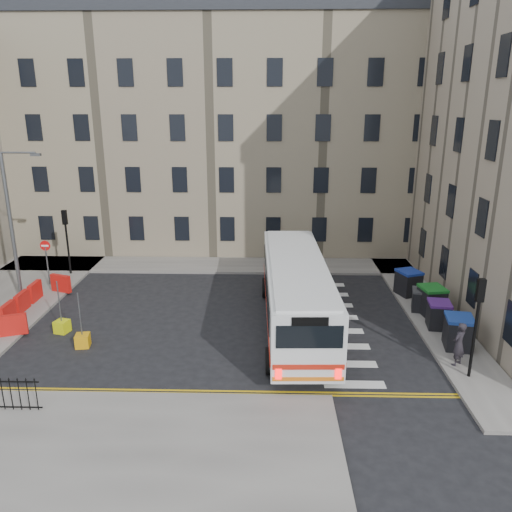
{
  "coord_description": "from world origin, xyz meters",
  "views": [
    {
      "loc": [
        0.59,
        -23.26,
        10.54
      ],
      "look_at": [
        -0.04,
        1.28,
        3.0
      ],
      "focal_mm": 35.0,
      "sensor_mm": 36.0,
      "label": 1
    }
  ],
  "objects_px": {
    "wheelie_bin_e": "(408,282)",
    "bollard_yellow": "(62,326)",
    "wheelie_bin_a": "(458,332)",
    "wheelie_bin_c": "(431,300)",
    "bus": "(296,291)",
    "wheelie_bin_d": "(421,300)",
    "wheelie_bin_b": "(439,315)",
    "pedestrian": "(459,344)",
    "streetlamp": "(11,226)",
    "bollard_chevron": "(83,341)"
  },
  "relations": [
    {
      "from": "wheelie_bin_c",
      "to": "wheelie_bin_e",
      "type": "xyz_separation_m",
      "value": [
        -0.47,
        2.69,
        -0.02
      ]
    },
    {
      "from": "streetlamp",
      "to": "bus",
      "type": "bearing_deg",
      "value": -10.77
    },
    {
      "from": "wheelie_bin_a",
      "to": "wheelie_bin_c",
      "type": "relative_size",
      "value": 1.01
    },
    {
      "from": "bollard_chevron",
      "to": "streetlamp",
      "type": "bearing_deg",
      "value": 135.76
    },
    {
      "from": "wheelie_bin_a",
      "to": "pedestrian",
      "type": "height_order",
      "value": "pedestrian"
    },
    {
      "from": "bollard_yellow",
      "to": "bollard_chevron",
      "type": "xyz_separation_m",
      "value": [
        1.52,
        -1.44,
        0.0
      ]
    },
    {
      "from": "wheelie_bin_d",
      "to": "bollard_yellow",
      "type": "bearing_deg",
      "value": -156.94
    },
    {
      "from": "bus",
      "to": "bollard_chevron",
      "type": "distance_m",
      "value": 10.06
    },
    {
      "from": "streetlamp",
      "to": "wheelie_bin_a",
      "type": "distance_m",
      "value": 22.82
    },
    {
      "from": "pedestrian",
      "to": "wheelie_bin_e",
      "type": "bearing_deg",
      "value": -131.64
    },
    {
      "from": "bollard_chevron",
      "to": "wheelie_bin_d",
      "type": "bearing_deg",
      "value": 14.57
    },
    {
      "from": "streetlamp",
      "to": "bus",
      "type": "distance_m",
      "value": 15.38
    },
    {
      "from": "wheelie_bin_b",
      "to": "bollard_chevron",
      "type": "bearing_deg",
      "value": -164.74
    },
    {
      "from": "wheelie_bin_d",
      "to": "bus",
      "type": "bearing_deg",
      "value": -149.39
    },
    {
      "from": "wheelie_bin_d",
      "to": "bollard_chevron",
      "type": "relative_size",
      "value": 2.04
    },
    {
      "from": "streetlamp",
      "to": "wheelie_bin_a",
      "type": "relative_size",
      "value": 5.45
    },
    {
      "from": "wheelie_bin_a",
      "to": "wheelie_bin_c",
      "type": "xyz_separation_m",
      "value": [
        -0.02,
        3.72,
        -0.0
      ]
    },
    {
      "from": "wheelie_bin_a",
      "to": "bollard_yellow",
      "type": "bearing_deg",
      "value": -174.46
    },
    {
      "from": "wheelie_bin_a",
      "to": "bollard_yellow",
      "type": "height_order",
      "value": "wheelie_bin_a"
    },
    {
      "from": "bus",
      "to": "wheelie_bin_d",
      "type": "relative_size",
      "value": 10.07
    },
    {
      "from": "wheelie_bin_b",
      "to": "pedestrian",
      "type": "relative_size",
      "value": 0.7
    },
    {
      "from": "wheelie_bin_b",
      "to": "wheelie_bin_e",
      "type": "xyz_separation_m",
      "value": [
        -0.3,
        4.35,
        0.05
      ]
    },
    {
      "from": "wheelie_bin_b",
      "to": "bollard_yellow",
      "type": "distance_m",
      "value": 18.09
    },
    {
      "from": "wheelie_bin_a",
      "to": "bollard_yellow",
      "type": "relative_size",
      "value": 2.49
    },
    {
      "from": "wheelie_bin_c",
      "to": "wheelie_bin_b",
      "type": "bearing_deg",
      "value": -105.03
    },
    {
      "from": "wheelie_bin_b",
      "to": "pedestrian",
      "type": "bearing_deg",
      "value": -88.09
    },
    {
      "from": "wheelie_bin_c",
      "to": "bus",
      "type": "bearing_deg",
      "value": -176.99
    },
    {
      "from": "wheelie_bin_a",
      "to": "pedestrian",
      "type": "relative_size",
      "value": 0.8
    },
    {
      "from": "wheelie_bin_a",
      "to": "wheelie_bin_d",
      "type": "xyz_separation_m",
      "value": [
        -0.43,
        4.14,
        -0.16
      ]
    },
    {
      "from": "bus",
      "to": "streetlamp",
      "type": "bearing_deg",
      "value": 167.54
    },
    {
      "from": "wheelie_bin_b",
      "to": "wheelie_bin_d",
      "type": "height_order",
      "value": "wheelie_bin_b"
    },
    {
      "from": "wheelie_bin_a",
      "to": "wheelie_bin_d",
      "type": "relative_size",
      "value": 1.22
    },
    {
      "from": "wheelie_bin_a",
      "to": "wheelie_bin_e",
      "type": "bearing_deg",
      "value": 104.12
    },
    {
      "from": "wheelie_bin_a",
      "to": "wheelie_bin_b",
      "type": "xyz_separation_m",
      "value": [
        -0.19,
        2.06,
        -0.08
      ]
    },
    {
      "from": "streetlamp",
      "to": "bollard_chevron",
      "type": "height_order",
      "value": "streetlamp"
    },
    {
      "from": "wheelie_bin_e",
      "to": "bollard_yellow",
      "type": "distance_m",
      "value": 18.49
    },
    {
      "from": "wheelie_bin_b",
      "to": "wheelie_bin_e",
      "type": "height_order",
      "value": "wheelie_bin_e"
    },
    {
      "from": "bus",
      "to": "wheelie_bin_b",
      "type": "height_order",
      "value": "bus"
    },
    {
      "from": "bollard_yellow",
      "to": "wheelie_bin_a",
      "type": "bearing_deg",
      "value": -4.22
    },
    {
      "from": "wheelie_bin_e",
      "to": "wheelie_bin_c",
      "type": "bearing_deg",
      "value": -101.04
    },
    {
      "from": "wheelie_bin_a",
      "to": "wheelie_bin_b",
      "type": "bearing_deg",
      "value": 104.93
    },
    {
      "from": "streetlamp",
      "to": "wheelie_bin_e",
      "type": "distance_m",
      "value": 21.83
    },
    {
      "from": "pedestrian",
      "to": "wheelie_bin_b",
      "type": "bearing_deg",
      "value": -137.02
    },
    {
      "from": "wheelie_bin_b",
      "to": "wheelie_bin_c",
      "type": "relative_size",
      "value": 0.89
    },
    {
      "from": "bus",
      "to": "wheelie_bin_c",
      "type": "relative_size",
      "value": 8.32
    },
    {
      "from": "bus",
      "to": "bollard_chevron",
      "type": "bearing_deg",
      "value": -168.44
    },
    {
      "from": "wheelie_bin_e",
      "to": "bus",
      "type": "bearing_deg",
      "value": -168.2
    },
    {
      "from": "wheelie_bin_e",
      "to": "bollard_yellow",
      "type": "xyz_separation_m",
      "value": [
        -17.77,
        -5.06,
        -0.56
      ]
    },
    {
      "from": "wheelie_bin_b",
      "to": "wheelie_bin_e",
      "type": "bearing_deg",
      "value": 101.79
    },
    {
      "from": "streetlamp",
      "to": "bollard_chevron",
      "type": "bearing_deg",
      "value": -44.24
    }
  ]
}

